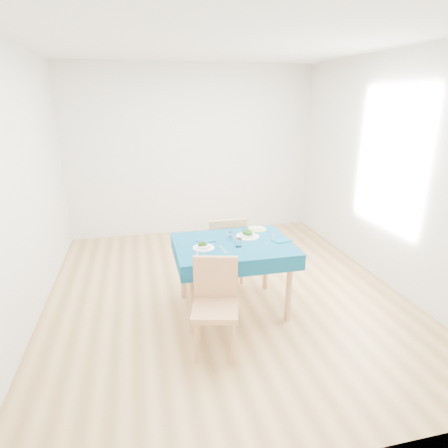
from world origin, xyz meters
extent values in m
cube|color=olive|center=(0.00, 0.00, -0.01)|extent=(4.00, 4.50, 0.02)
cube|color=silver|center=(0.00, 2.25, 1.35)|extent=(4.00, 0.02, 2.70)
cube|color=silver|center=(0.00, -2.25, 1.35)|extent=(4.00, 0.02, 2.70)
cube|color=silver|center=(-2.00, 0.00, 1.35)|extent=(0.02, 4.50, 2.70)
cube|color=silver|center=(2.00, 0.00, 1.35)|extent=(0.02, 4.50, 2.70)
cube|color=white|center=(0.00, 0.00, 2.70)|extent=(4.00, 4.50, 0.02)
cube|color=navy|center=(0.02, -0.36, 0.38)|extent=(1.19, 0.90, 0.76)
cube|color=tan|center=(-0.32, -1.03, 0.50)|extent=(0.49, 0.52, 0.99)
cube|color=tan|center=(0.07, 0.34, 0.56)|extent=(0.46, 0.50, 1.11)
cube|color=silver|center=(-0.38, -0.51, 0.76)|extent=(0.05, 0.17, 0.00)
cube|color=silver|center=(-0.13, -0.49, 0.76)|extent=(0.03, 0.21, 0.00)
cube|color=silver|center=(0.06, -0.23, 0.76)|extent=(0.08, 0.20, 0.00)
cube|color=silver|center=(0.48, -0.26, 0.76)|extent=(0.11, 0.21, 0.00)
cube|color=navy|center=(-0.25, -0.23, 0.76)|extent=(0.20, 0.16, 0.01)
cube|color=navy|center=(0.52, -0.41, 0.76)|extent=(0.21, 0.17, 0.01)
cylinder|color=white|center=(0.01, -0.24, 0.80)|extent=(0.06, 0.06, 0.08)
cylinder|color=white|center=(0.04, -0.46, 0.80)|extent=(0.07, 0.07, 0.08)
cylinder|color=#C0D869|center=(0.38, -0.01, 0.76)|extent=(0.21, 0.21, 0.01)
cube|color=beige|center=(0.38, -0.01, 0.78)|extent=(0.11, 0.11, 0.01)
camera|label=1|loc=(-0.89, -3.82, 2.16)|focal=30.00mm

